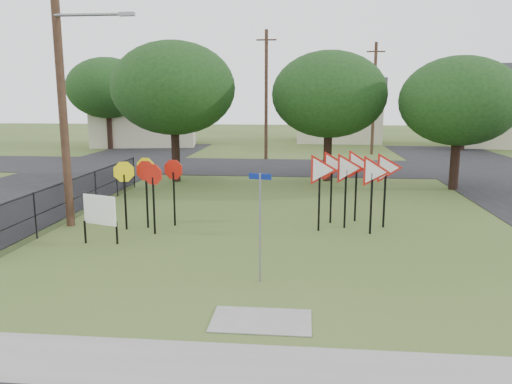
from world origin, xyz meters
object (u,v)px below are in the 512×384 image
(stop_sign_cluster, at_px, (149,178))
(street_name_sign, at_px, (260,220))
(yield_sign_cluster, at_px, (352,172))
(info_board, at_px, (100,212))

(stop_sign_cluster, bearing_deg, street_name_sign, -48.23)
(yield_sign_cluster, bearing_deg, info_board, -160.49)
(street_name_sign, height_order, yield_sign_cluster, street_name_sign)
(info_board, bearing_deg, yield_sign_cluster, 19.51)
(stop_sign_cluster, distance_m, info_board, 2.34)
(street_name_sign, bearing_deg, yield_sign_cluster, 64.23)
(street_name_sign, distance_m, stop_sign_cluster, 6.33)
(info_board, bearing_deg, stop_sign_cluster, 65.75)
(street_name_sign, relative_size, info_board, 1.77)
(yield_sign_cluster, xyz_separation_m, info_board, (-7.75, -2.75, -0.93))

